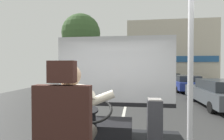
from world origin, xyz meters
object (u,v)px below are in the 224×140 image
(bus_driver, at_px, (72,119))
(fare_box, at_px, (155,124))
(steering_console, at_px, (99,132))
(parked_car_black, at_px, (170,79))
(parked_car_charcoal, at_px, (219,93))
(handrail_pole, at_px, (190,95))
(parked_car_blue, at_px, (185,83))

(bus_driver, bearing_deg, fare_box, 52.48)
(steering_console, xyz_separation_m, parked_car_black, (4.34, 15.84, -0.20))
(bus_driver, height_order, parked_car_charcoal, bus_driver)
(handrail_pole, relative_size, parked_car_charcoal, 0.52)
(bus_driver, bearing_deg, handrail_pole, -4.65)
(fare_box, xyz_separation_m, parked_car_charcoal, (3.68, 5.89, -0.34))
(parked_car_charcoal, xyz_separation_m, parked_car_blue, (0.01, 5.51, -0.03))
(fare_box, distance_m, parked_car_charcoal, 6.95)
(bus_driver, relative_size, parked_car_charcoal, 0.20)
(handrail_pole, relative_size, parked_car_blue, 0.49)
(bus_driver, height_order, parked_car_blue, bus_driver)
(handrail_pole, xyz_separation_m, parked_car_blue, (3.55, 12.67, -1.05))
(fare_box, height_order, parked_car_blue, fare_box)
(steering_console, relative_size, parked_car_black, 0.27)
(steering_console, bearing_deg, fare_box, -1.63)
(bus_driver, xyz_separation_m, steering_console, (0.00, 1.21, -0.58))
(handrail_pole, height_order, parked_car_charcoal, handrail_pole)
(handrail_pole, distance_m, parked_car_blue, 13.20)
(bus_driver, xyz_separation_m, handrail_pole, (1.04, -0.08, 0.27))
(bus_driver, bearing_deg, steering_console, 90.00)
(steering_console, relative_size, parked_car_charcoal, 0.27)
(bus_driver, relative_size, parked_car_black, 0.21)
(bus_driver, height_order, fare_box, bus_driver)
(handrail_pole, distance_m, fare_box, 1.44)
(steering_console, xyz_separation_m, handrail_pole, (1.04, -1.29, 0.85))
(fare_box, distance_m, parked_car_blue, 11.99)
(bus_driver, distance_m, handrail_pole, 1.08)
(parked_car_black, bearing_deg, steering_console, -105.33)
(bus_driver, relative_size, steering_console, 0.76)
(bus_driver, distance_m, parked_car_black, 17.61)
(steering_console, xyz_separation_m, parked_car_charcoal, (4.58, 5.86, -0.17))
(handrail_pole, bearing_deg, steering_console, 128.89)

